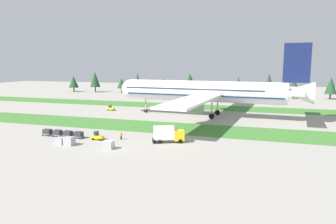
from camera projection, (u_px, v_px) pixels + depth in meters
name	position (u px, v px, depth m)	size (l,w,h in m)	color
ground_plane	(112.00, 149.00, 64.93)	(400.00, 400.00, 0.00)	gray
grass_strip_near	(154.00, 127.00, 87.68)	(320.00, 15.53, 0.01)	#3D752D
grass_strip_far	(192.00, 107.00, 128.14)	(320.00, 15.53, 0.01)	#3D752D
airliner	(208.00, 91.00, 103.32)	(62.73, 77.29, 22.98)	white
baggage_tug	(98.00, 136.00, 72.45)	(2.62, 1.33, 1.97)	yellow
cargo_dolly_lead	(78.00, 134.00, 74.04)	(2.22, 1.53, 1.55)	#A3A3A8
cargo_dolly_second	(68.00, 133.00, 74.96)	(2.22, 1.53, 1.55)	#A3A3A8
cargo_dolly_third	(58.00, 133.00, 75.89)	(2.22, 1.53, 1.55)	#A3A3A8
cargo_dolly_fourth	(47.00, 132.00, 76.81)	(2.22, 1.53, 1.55)	#A3A3A8
catering_truck	(168.00, 134.00, 69.97)	(7.31, 4.71, 3.58)	yellow
pushback_tractor	(111.00, 108.00, 117.78)	(2.68, 1.46, 1.97)	yellow
ground_crew_marshaller	(121.00, 135.00, 72.86)	(0.55, 0.36, 1.74)	black
uld_container_0	(60.00, 141.00, 68.55)	(2.00, 1.60, 1.50)	#A3A3A8
uld_container_1	(69.00, 141.00, 67.74)	(2.00, 1.60, 1.78)	#A3A3A8
uld_container_2	(108.00, 145.00, 64.82)	(2.00, 1.60, 1.71)	#A3A3A8
taxiway_marker_0	(180.00, 131.00, 80.62)	(0.44, 0.44, 0.51)	orange
taxiway_marker_1	(174.00, 130.00, 82.51)	(0.44, 0.44, 0.49)	orange
distant_tree_line	(203.00, 83.00, 171.18)	(173.18, 8.82, 12.11)	#4C3823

